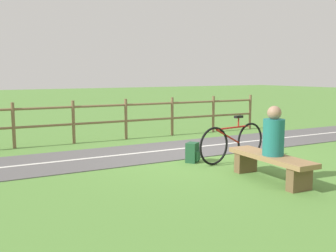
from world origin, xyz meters
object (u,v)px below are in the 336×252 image
object	(u,v)px
bicycle	(233,142)
bench	(270,163)
person_seated	(274,134)
backpack	(193,153)

from	to	relation	value
bicycle	bench	bearing A→B (deg)	67.51
person_seated	bicycle	world-z (taller)	person_seated
person_seated	backpack	distance (m)	1.98
bench	person_seated	world-z (taller)	person_seated
person_seated	bench	bearing A→B (deg)	0.00
bicycle	backpack	bearing A→B (deg)	-31.86
bench	backpack	xyz separation A→B (m)	(1.81, 0.34, -0.11)
bench	bicycle	size ratio (longest dim) A/B	0.97
person_seated	bicycle	xyz separation A→B (m)	(1.51, -0.41, -0.40)
bench	backpack	distance (m)	1.84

